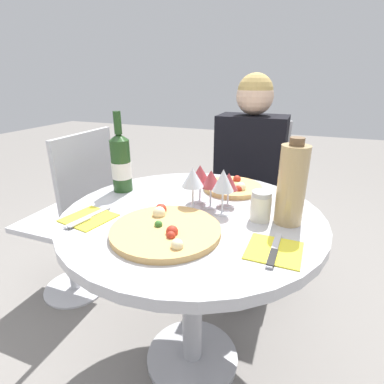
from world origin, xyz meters
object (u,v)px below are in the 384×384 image
object	(u,v)px
pizza_large	(166,230)
tall_carafe	(292,185)
chair_empty_side	(75,221)
chair_behind_diner	(249,199)
seated_diner	(245,194)
wine_bottle	(121,163)
dining_table	(192,242)

from	to	relation	value
pizza_large	tall_carafe	size ratio (longest dim) A/B	1.21
chair_empty_side	pizza_large	world-z (taller)	chair_empty_side
chair_behind_diner	chair_empty_side	distance (m)	1.05
seated_diner	tall_carafe	distance (m)	0.78
chair_behind_diner	pizza_large	world-z (taller)	chair_behind_diner
chair_empty_side	wine_bottle	size ratio (longest dim) A/B	2.83
pizza_large	seated_diner	bearing A→B (deg)	84.56
chair_empty_side	wine_bottle	world-z (taller)	wine_bottle
dining_table	chair_empty_side	distance (m)	0.79
chair_behind_diner	seated_diner	world-z (taller)	seated_diner
dining_table	chair_empty_side	size ratio (longest dim) A/B	0.99
pizza_large	wine_bottle	bearing A→B (deg)	140.55
seated_diner	tall_carafe	size ratio (longest dim) A/B	4.22
seated_diner	wine_bottle	bearing A→B (deg)	55.20
dining_table	chair_empty_side	xyz separation A→B (m)	(-0.75, 0.20, -0.14)
pizza_large	dining_table	bearing A→B (deg)	83.13
chair_empty_side	wine_bottle	xyz separation A→B (m)	(0.40, -0.10, 0.39)
chair_empty_side	seated_diner	bearing A→B (deg)	-58.28
wine_bottle	tall_carafe	distance (m)	0.69
seated_diner	wine_bottle	world-z (taller)	seated_diner
tall_carafe	pizza_large	bearing A→B (deg)	-148.42
chair_behind_diner	tall_carafe	bearing A→B (deg)	108.01
dining_table	chair_behind_diner	world-z (taller)	chair_behind_diner
dining_table	chair_behind_diner	xyz separation A→B (m)	(0.06, 0.85, -0.14)
seated_diner	chair_empty_side	world-z (taller)	seated_diner
seated_diner	chair_empty_side	distance (m)	0.96
chair_behind_diner	tall_carafe	distance (m)	0.95
dining_table	wine_bottle	world-z (taller)	wine_bottle
chair_behind_diner	chair_empty_side	bearing A→B (deg)	38.74
wine_bottle	chair_behind_diner	bearing A→B (deg)	60.90
chair_behind_diner	tall_carafe	size ratio (longest dim) A/B	3.29
chair_behind_diner	pizza_large	distance (m)	1.07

